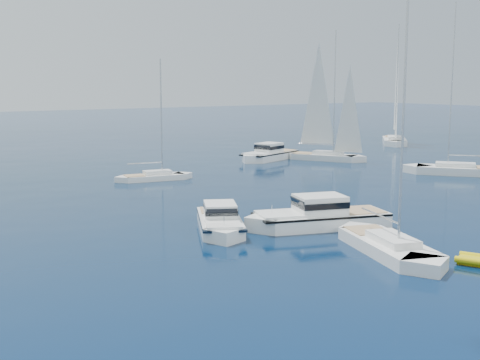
# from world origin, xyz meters

# --- Properties ---
(motor_cruiser_left) EXTENTS (6.48, 9.00, 2.30)m
(motor_cruiser_left) POSITION_xyz_m (-4.20, 20.28, 0.00)
(motor_cruiser_left) COLOR white
(motor_cruiser_left) RESTS_ON ground
(motor_cruiser_centre) EXTENTS (10.99, 6.37, 2.76)m
(motor_cruiser_centre) POSITION_xyz_m (1.56, 17.41, 0.00)
(motor_cruiser_centre) COLOR white
(motor_cruiser_centre) RESTS_ON ground
(motor_cruiser_distant) EXTENTS (10.72, 6.30, 2.69)m
(motor_cruiser_distant) POSITION_xyz_m (21.33, 48.83, 0.00)
(motor_cruiser_distant) COLOR white
(motor_cruiser_distant) RESTS_ON ground
(sailboat_fore) EXTENTS (6.33, 11.19, 15.99)m
(sailboat_fore) POSITION_xyz_m (0.64, 10.26, 0.00)
(sailboat_fore) COLOR white
(sailboat_fore) RESTS_ON ground
(sailboat_mid_r) EXTENTS (10.10, 11.82, 18.24)m
(sailboat_mid_r) POSITION_xyz_m (30.25, 27.46, 0.00)
(sailboat_mid_r) COLOR white
(sailboat_mid_r) RESTS_ON ground
(sailboat_centre) EXTENTS (8.56, 3.61, 12.21)m
(sailboat_centre) POSITION_xyz_m (2.19, 42.11, 0.00)
(sailboat_centre) COLOR white
(sailboat_centre) RESTS_ON ground
(sailboat_sails_r) EXTENTS (7.78, 11.11, 16.27)m
(sailboat_sails_r) POSITION_xyz_m (27.00, 44.79, 0.00)
(sailboat_sails_r) COLOR silver
(sailboat_sails_r) RESTS_ON ground
(sailboat_sails_far) EXTENTS (11.45, 11.40, 18.85)m
(sailboat_sails_far) POSITION_xyz_m (50.26, 54.41, 0.00)
(sailboat_sails_far) COLOR white
(sailboat_sails_far) RESTS_ON ground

